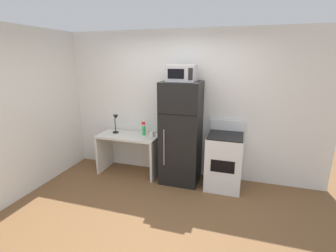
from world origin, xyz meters
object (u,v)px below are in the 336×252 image
oven_range (224,161)px  microwave (182,73)px  desk_lamp (116,121)px  desk (129,147)px  spray_bottle (144,130)px  coffee_mug (152,134)px  refrigerator (181,133)px

oven_range → microwave: bearing=-178.7°
microwave → desk_lamp: bearing=176.8°
desk → desk_lamp: (-0.27, 0.03, 0.47)m
spray_bottle → oven_range: (1.48, -0.10, -0.38)m
spray_bottle → microwave: (0.73, -0.12, 1.04)m
coffee_mug → refrigerator: refrigerator is taller
desk → spray_bottle: (0.28, 0.08, 0.33)m
refrigerator → coffee_mug: bearing=174.5°
spray_bottle → microwave: 1.28m
coffee_mug → oven_range: 1.34m
coffee_mug → refrigerator: 0.56m
desk_lamp → coffee_mug: bearing=0.3°
desk_lamp → microwave: microwave is taller
microwave → oven_range: 1.61m
refrigerator → desk: bearing=179.1°
desk_lamp → coffee_mug: (0.73, 0.00, -0.19)m
desk → microwave: bearing=-2.1°
desk → spray_bottle: spray_bottle is taller
desk → coffee_mug: coffee_mug is taller
spray_bottle → refrigerator: bearing=-7.4°
desk → spray_bottle: 0.44m
spray_bottle → coffee_mug: spray_bottle is taller
desk_lamp → coffee_mug: desk_lamp is taller
refrigerator → microwave: microwave is taller
spray_bottle → coffee_mug: 0.19m
desk → microwave: 1.70m
coffee_mug → desk_lamp: bearing=-179.7°
desk → coffee_mug: bearing=4.6°
microwave → oven_range: size_ratio=0.42×
coffee_mug → spray_bottle: bearing=166.8°
coffee_mug → microwave: bearing=-7.7°
desk_lamp → oven_range: 2.09m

